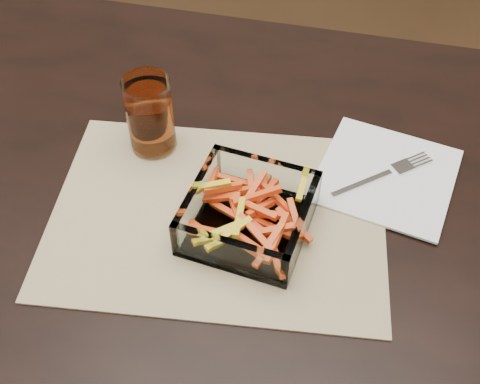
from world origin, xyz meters
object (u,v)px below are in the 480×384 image
dining_table (250,244)px  fork (385,174)px  tumbler (150,117)px  glass_bowl (249,215)px

dining_table → fork: fork is taller
tumbler → fork: size_ratio=0.87×
tumbler → fork: (0.34, 0.01, -0.05)m
glass_bowl → tumbler: size_ratio=1.42×
glass_bowl → fork: (0.17, 0.13, -0.02)m
fork → tumbler: bearing=-128.0°
glass_bowl → dining_table: bearing=96.7°
glass_bowl → tumbler: bearing=145.0°
glass_bowl → tumbler: 0.21m
tumbler → dining_table: bearing=-26.3°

